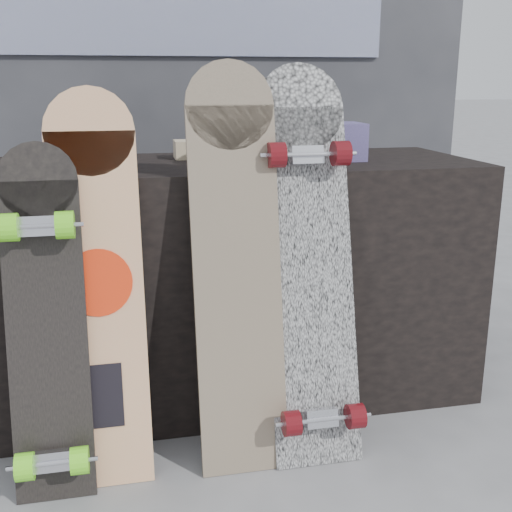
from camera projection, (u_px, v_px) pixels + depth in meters
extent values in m
plane|color=slate|center=(264.00, 466.00, 1.81)|extent=(60.00, 60.00, 0.00)
cube|color=black|center=(231.00, 280.00, 2.18)|extent=(1.60, 0.60, 0.80)
cube|color=#323337|center=(195.00, 69.00, 2.79)|extent=(2.40, 0.20, 2.20)
cube|color=#0D194F|center=(197.00, 18.00, 2.63)|extent=(1.60, 0.02, 0.30)
cube|color=#3F366F|center=(74.00, 146.00, 2.05)|extent=(0.18, 0.12, 0.10)
cube|color=#3F366F|center=(341.00, 142.00, 2.10)|extent=(0.14, 0.14, 0.12)
cube|color=#D1B78C|center=(207.00, 149.00, 2.16)|extent=(0.22, 0.10, 0.06)
cube|color=beige|center=(100.00, 311.00, 1.71)|extent=(0.24, 0.22, 0.93)
cylinder|color=beige|center=(89.00, 131.00, 1.68)|extent=(0.24, 0.07, 0.23)
cylinder|color=#F4320F|center=(98.00, 283.00, 1.69)|extent=(0.18, 0.04, 0.18)
cube|color=black|center=(105.00, 396.00, 1.71)|extent=(0.09, 0.04, 0.17)
cube|color=tan|center=(238.00, 292.00, 1.76)|extent=(0.24, 0.22, 0.99)
cylinder|color=tan|center=(229.00, 105.00, 1.72)|extent=(0.24, 0.07, 0.24)
cube|color=silver|center=(310.00, 286.00, 1.82)|extent=(0.25, 0.28, 0.98)
cylinder|color=silver|center=(300.00, 108.00, 1.82)|extent=(0.25, 0.08, 0.25)
cube|color=silver|center=(321.00, 418.00, 1.78)|extent=(0.09, 0.04, 0.06)
cylinder|color=#550C11|center=(291.00, 423.00, 1.74)|extent=(0.05, 0.07, 0.07)
cylinder|color=#550C11|center=(355.00, 416.00, 1.78)|extent=(0.05, 0.07, 0.07)
cube|color=silver|center=(307.00, 155.00, 1.78)|extent=(0.09, 0.04, 0.06)
cylinder|color=#550C11|center=(276.00, 155.00, 1.74)|extent=(0.05, 0.07, 0.07)
cylinder|color=#550C11|center=(341.00, 153.00, 1.78)|extent=(0.05, 0.07, 0.07)
cube|color=black|center=(48.00, 342.00, 1.65)|extent=(0.20, 0.20, 0.81)
cylinder|color=black|center=(37.00, 181.00, 1.63)|extent=(0.20, 0.06, 0.20)
cube|color=silver|center=(53.00, 461.00, 1.63)|extent=(0.09, 0.04, 0.06)
cylinder|color=#74F823|center=(25.00, 467.00, 1.59)|extent=(0.04, 0.07, 0.07)
cylinder|color=#74F823|center=(80.00, 460.00, 1.62)|extent=(0.04, 0.07, 0.07)
cube|color=silver|center=(38.00, 226.00, 1.60)|extent=(0.09, 0.04, 0.06)
cylinder|color=#74F823|center=(9.00, 228.00, 1.56)|extent=(0.04, 0.07, 0.07)
cylinder|color=#74F823|center=(65.00, 225.00, 1.59)|extent=(0.04, 0.07, 0.07)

